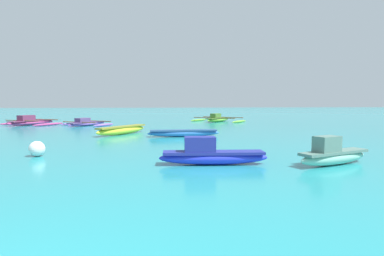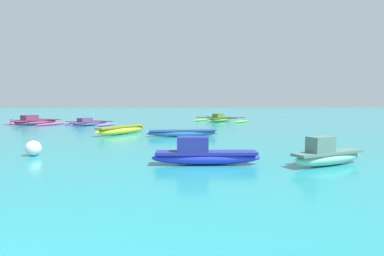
{
  "view_description": "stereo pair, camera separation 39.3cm",
  "coord_description": "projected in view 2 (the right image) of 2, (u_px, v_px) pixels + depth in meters",
  "views": [
    {
      "loc": [
        2.03,
        -1.32,
        1.75
      ],
      "look_at": [
        4.92,
        16.63,
        0.25
      ],
      "focal_mm": 28.0,
      "sensor_mm": 36.0,
      "label": 1
    },
    {
      "loc": [
        2.42,
        -1.38,
        1.75
      ],
      "look_at": [
        4.92,
        16.63,
        0.25
      ],
      "focal_mm": 28.0,
      "sensor_mm": 36.0,
      "label": 2
    }
  ],
  "objects": [
    {
      "name": "moored_boat_5",
      "position": [
        183.0,
        133.0,
        15.78
      ],
      "size": [
        3.81,
        0.64,
        0.36
      ],
      "rotation": [
        0.0,
        0.0,
        -0.02
      ],
      "color": "#3376CD",
      "rests_on": "ground_plane"
    },
    {
      "name": "moored_boat_2",
      "position": [
        122.0,
        130.0,
        17.0
      ],
      "size": [
        2.8,
        3.41,
        0.47
      ],
      "rotation": [
        0.0,
        0.0,
        0.91
      ],
      "color": "yellow",
      "rests_on": "ground_plane"
    },
    {
      "name": "moored_boat_3",
      "position": [
        204.0,
        155.0,
        8.56
      ],
      "size": [
        3.18,
        0.94,
        0.81
      ],
      "rotation": [
        0.0,
        0.0,
        -0.12
      ],
      "color": "#2834DF",
      "rests_on": "ground_plane"
    },
    {
      "name": "mooring_buoy_1",
      "position": [
        33.0,
        148.0,
        10.01
      ],
      "size": [
        0.51,
        0.51,
        0.51
      ],
      "color": "white",
      "rests_on": "ground_plane"
    },
    {
      "name": "moored_boat_4",
      "position": [
        35.0,
        122.0,
        24.45
      ],
      "size": [
        4.77,
        4.51,
        0.81
      ],
      "rotation": [
        0.0,
        0.0,
        1.03
      ],
      "color": "#B73D7D",
      "rests_on": "ground_plane"
    },
    {
      "name": "moored_boat_6",
      "position": [
        89.0,
        123.0,
        23.73
      ],
      "size": [
        4.11,
        3.77,
        0.62
      ],
      "rotation": [
        0.0,
        0.0,
        0.98
      ],
      "color": "#8C5ABA",
      "rests_on": "ground_plane"
    },
    {
      "name": "moored_boat_1",
      "position": [
        220.0,
        119.0,
        28.38
      ],
      "size": [
        5.33,
        5.25,
        0.8
      ],
      "rotation": [
        0.0,
        0.0,
        0.82
      ],
      "color": "#75BF3B",
      "rests_on": "ground_plane"
    },
    {
      "name": "moored_boat_0",
      "position": [
        327.0,
        155.0,
        8.44
      ],
      "size": [
        2.61,
        1.28,
        0.84
      ],
      "rotation": [
        0.0,
        0.0,
        0.31
      ],
      "color": "#84C7B2",
      "rests_on": "ground_plane"
    }
  ]
}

